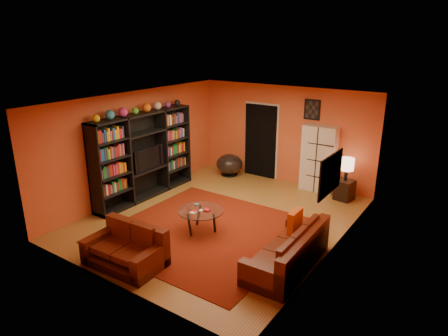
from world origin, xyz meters
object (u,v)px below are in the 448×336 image
Objects in this scene: storage_cabinet at (319,159)px; side_table at (344,190)px; entertainment_unit at (144,156)px; tv at (146,158)px; sofa at (291,253)px; loveseat at (128,248)px; coffee_table at (201,212)px; bowl_chair at (229,164)px; table_lamp at (347,165)px.

side_table is (0.80, -0.22, -0.60)m from storage_cabinet.
storage_cabinet is at bearing 39.75° from entertainment_unit.
storage_cabinet reaches higher than tv.
entertainment_unit is 1.50× the size of sofa.
storage_cabinet reaches higher than loveseat.
loveseat is 1.71m from coffee_table.
entertainment_unit reaches higher than sofa.
bowl_chair is at bearing 134.61° from sofa.
bowl_chair is (-2.53, -0.30, -0.53)m from storage_cabinet.
loveseat is at bearing -101.01° from coffee_table.
sofa is at bearing -86.03° from table_lamp.
table_lamp is at bearing 92.48° from sofa.
table_lamp reaches higher than sofa.
storage_cabinet is at bearing -49.97° from tv.
entertainment_unit is at bearing 36.47° from loveseat.
loveseat is 2.53× the size of table_lamp.
tv is 1.93× the size of side_table.
sofa is at bearing -12.04° from entertainment_unit.
loveseat reaches higher than bowl_chair.
entertainment_unit is 3.20× the size of coffee_table.
sofa is (4.36, -0.95, -0.71)m from tv.
table_lamp is at bearing -58.06° from tv.
tv is at bearing -142.31° from storage_cabinet.
table_lamp reaches higher than side_table.
bowl_chair is at bearing 71.56° from entertainment_unit.
coffee_table is at bearing -109.01° from storage_cabinet.
entertainment_unit reaches higher than side_table.
entertainment_unit is at bearing -148.24° from side_table.
entertainment_unit is 3.98× the size of bowl_chair.
entertainment_unit reaches higher than storage_cabinet.
storage_cabinet is at bearing 73.33° from coffee_table.
table_lamp is at bearing 60.82° from coffee_table.
entertainment_unit reaches higher than table_lamp.
entertainment_unit is at bearing -108.44° from bowl_chair.
tv reaches higher than bowl_chair.
entertainment_unit is 6.00× the size of side_table.
tv is 1.28× the size of bowl_chair.
tv is at bearing 15.42° from entertainment_unit.
sofa is 3.92m from storage_cabinet.
table_lamp is (2.18, 5.00, 0.61)m from loveseat.
table_lamp is at bearing -17.95° from storage_cabinet.
side_table is (4.16, 2.58, -0.80)m from entertainment_unit.
storage_cabinet is 3.06× the size of table_lamp.
tv is 2.69m from bowl_chair.
coffee_table is 0.55× the size of storage_cabinet.
storage_cabinet is (1.39, 5.22, 0.57)m from loveseat.
table_lamp is at bearing 1.33° from bowl_chair.
storage_cabinet is at bearing 6.75° from bowl_chair.
sofa is 3.58m from table_lamp.
tv is (0.05, 0.01, -0.05)m from entertainment_unit.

